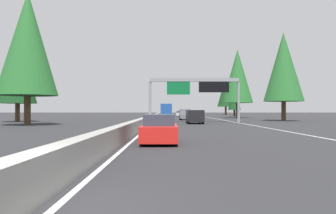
# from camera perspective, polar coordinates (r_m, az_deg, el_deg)

# --- Properties ---
(ground_plane) EXTENTS (320.00, 320.00, 0.00)m
(ground_plane) POSITION_cam_1_polar(r_m,az_deg,el_deg) (65.49, -1.93, -2.03)
(ground_plane) COLOR #262628
(median_barrier) EXTENTS (180.00, 0.56, 0.90)m
(median_barrier) POSITION_cam_1_polar(r_m,az_deg,el_deg) (85.47, -1.68, -1.38)
(median_barrier) COLOR gray
(median_barrier) RESTS_ON ground
(shoulder_stripe_right) EXTENTS (160.00, 0.16, 0.01)m
(shoulder_stripe_right) POSITION_cam_1_polar(r_m,az_deg,el_deg) (76.02, 7.04, -1.82)
(shoulder_stripe_right) COLOR silver
(shoulder_stripe_right) RESTS_ON ground
(shoulder_stripe_median) EXTENTS (160.00, 0.16, 0.01)m
(shoulder_stripe_median) POSITION_cam_1_polar(r_m,az_deg,el_deg) (75.47, -1.49, -1.83)
(shoulder_stripe_median) COLOR silver
(shoulder_stripe_median) RESTS_ON ground
(sign_gantry_overhead) EXTENTS (0.50, 12.68, 6.15)m
(sign_gantry_overhead) POSITION_cam_1_polar(r_m,az_deg,el_deg) (44.82, 4.93, 3.55)
(sign_gantry_overhead) COLOR gray
(sign_gantry_overhead) RESTS_ON ground
(sedan_mid_right) EXTENTS (4.40, 1.80, 1.47)m
(sedan_mid_right) POSITION_cam_1_polar(r_m,az_deg,el_deg) (16.58, -1.52, -4.01)
(sedan_mid_right) COLOR red
(sedan_mid_right) RESTS_ON ground
(minivan_distant_b) EXTENTS (5.00, 1.95, 1.69)m
(minivan_distant_b) POSITION_cam_1_polar(r_m,az_deg,el_deg) (40.41, 4.75, -1.59)
(minivan_distant_b) COLOR black
(minivan_distant_b) RESTS_ON ground
(bus_near_center) EXTENTS (11.50, 2.55, 3.10)m
(bus_near_center) POSITION_cam_1_polar(r_m,az_deg,el_deg) (76.10, -0.29, -0.53)
(bus_near_center) COLOR #1E4793
(bus_near_center) RESTS_ON ground
(sedan_near_right) EXTENTS (4.40, 1.80, 1.47)m
(sedan_near_right) POSITION_cam_1_polar(r_m,az_deg,el_deg) (124.98, -0.26, -1.02)
(sedan_near_right) COLOR #AD931E
(sedan_near_right) RESTS_ON ground
(pickup_mid_left) EXTENTS (5.60, 2.00, 1.86)m
(pickup_mid_left) POSITION_cam_1_polar(r_m,az_deg,el_deg) (56.49, 3.07, -1.34)
(pickup_mid_left) COLOR slate
(pickup_mid_left) RESTS_ON ground
(sedan_mid_center) EXTENTS (4.40, 1.80, 1.47)m
(sedan_mid_center) POSITION_cam_1_polar(r_m,az_deg,el_deg) (89.03, 2.01, -1.20)
(sedan_mid_center) COLOR silver
(sedan_mid_center) RESTS_ON ground
(conifer_right_near) EXTENTS (6.14, 6.14, 13.96)m
(conifer_right_near) POSITION_cam_1_polar(r_m,az_deg,el_deg) (54.00, 19.83, 6.72)
(conifer_right_near) COLOR #4C3823
(conifer_right_near) RESTS_ON ground
(conifer_right_mid) EXTENTS (6.55, 6.55, 14.89)m
(conifer_right_mid) POSITION_cam_1_polar(r_m,az_deg,el_deg) (71.56, 12.25, 5.37)
(conifer_right_mid) COLOR #4C3823
(conifer_right_mid) RESTS_ON ground
(conifer_right_far) EXTENTS (3.52, 3.52, 8.00)m
(conifer_right_far) POSITION_cam_1_polar(r_m,az_deg,el_deg) (90.02, 11.71, 1.47)
(conifer_right_far) COLOR #4C3823
(conifer_right_far) RESTS_ON ground
(conifer_right_distant) EXTENTS (5.93, 5.93, 13.48)m
(conifer_right_distant) POSITION_cam_1_polar(r_m,az_deg,el_deg) (116.63, 10.21, 2.65)
(conifer_right_distant) COLOR #4C3823
(conifer_right_distant) RESTS_ON ground
(conifer_left_foreground) EXTENTS (6.68, 6.68, 15.18)m
(conifer_left_foreground) POSITION_cam_1_polar(r_m,az_deg,el_deg) (40.28, -23.67, 10.30)
(conifer_left_foreground) COLOR #4C3823
(conifer_left_foreground) RESTS_ON ground
(conifer_left_near) EXTENTS (5.34, 5.34, 12.14)m
(conifer_left_near) POSITION_cam_1_polar(r_m,az_deg,el_deg) (51.79, -25.14, 5.81)
(conifer_left_near) COLOR #4C3823
(conifer_left_near) RESTS_ON ground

